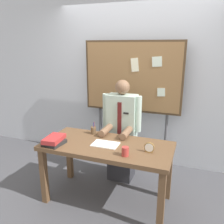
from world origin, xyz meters
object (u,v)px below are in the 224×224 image
Objects in this scene: open_notebook at (105,144)px; desk_clock at (149,148)px; desk at (107,152)px; coffee_mug at (125,151)px; book_stack at (54,140)px; pen_holder at (93,130)px; person at (122,135)px; bulletin_board at (132,79)px.

desk_clock is (0.52, -0.02, 0.05)m from open_notebook.
coffee_mug is (0.29, -0.21, 0.15)m from desk.
open_notebook is at bearing 18.77° from book_stack.
person is at bearing 46.08° from pen_holder.
bulletin_board is 17.14× the size of desk_clock.
bulletin_board is (0.00, 1.05, 0.74)m from desk.
coffee_mug is at bearing -35.81° from desk.
desk_clock is at bearing 9.20° from book_stack.
desk_clock is at bearing -64.87° from bulletin_board.
coffee_mug reaches higher than open_notebook.
open_notebook reaches higher than desk.
book_stack is 2.65× the size of desk_clock.
desk_clock is at bearing -49.50° from person.
pen_holder is (-0.29, 0.25, 0.15)m from desk.
pen_holder reaches higher than coffee_mug.
desk is 5.01× the size of open_notebook.
book_stack is 1.11m from desk_clock.
bulletin_board reaches higher than book_stack.
desk_clock is (0.51, -0.04, 0.15)m from desk.
bulletin_board is 19.70× the size of coffee_mug.
open_notebook is (0.57, 0.19, -0.04)m from book_stack.
open_notebook is (-0.01, -1.07, -0.64)m from bulletin_board.
pen_holder reaches higher than desk.
book_stack is at bearing -161.23° from open_notebook.
bulletin_board is at bearing 89.96° from person.
coffee_mug reaches higher than book_stack.
desk is at bearing 175.79° from desk_clock.
desk_clock is 0.71× the size of pen_holder.
open_notebook is 3.07× the size of coffee_mug.
open_notebook is (-0.01, -0.02, 0.11)m from desk.
bulletin_board reaches higher than desk.
person is 0.87m from bulletin_board.
bulletin_board reaches higher than person.
pen_holder reaches higher than book_stack.
desk is 0.11m from open_notebook.
bulletin_board is 1.51m from book_stack.
person is 4.77× the size of book_stack.
pen_holder is (-0.28, 0.27, 0.04)m from open_notebook.
person reaches higher than book_stack.
pen_holder is (-0.58, 0.46, -0.00)m from coffee_mug.
bulletin_board is at bearing 115.13° from desk_clock.
person is 0.44m from pen_holder.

